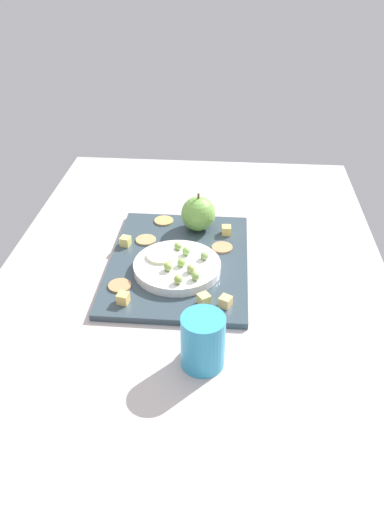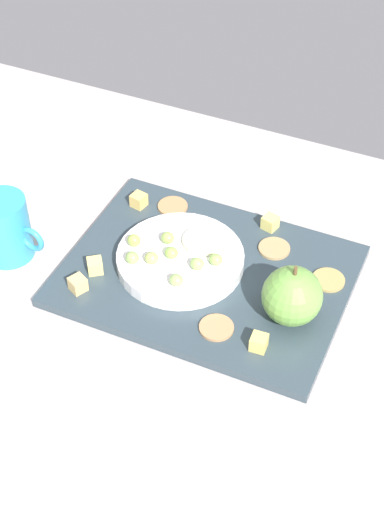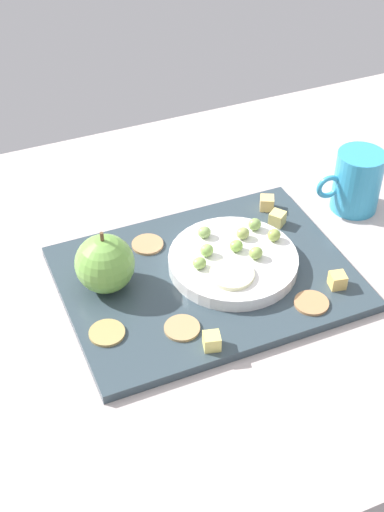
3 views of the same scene
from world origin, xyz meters
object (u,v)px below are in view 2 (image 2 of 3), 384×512
Objects in this scene: platter at (207,275)px; cup at (5,228)px; cracker_2 at (173,206)px; cheese_cube_2 at (259,342)px; cheese_cube_3 at (270,222)px; grape_7 at (171,253)px; grape_5 at (152,258)px; cracker_3 at (216,328)px; cheese_cube_1 at (139,200)px; grape_4 at (132,258)px; cheese_cube_4 at (95,266)px; apple_slice_0 at (205,241)px; cracker_0 at (274,248)px; grape_0 at (134,240)px; serving_dish at (180,259)px; grape_2 at (180,281)px; grape_3 at (216,259)px; cheese_cube_0 at (78,284)px; grape_1 at (197,264)px; apple_whole at (292,295)px; cracker_1 at (328,280)px; grape_6 at (168,238)px.

cup is at bearing -166.22° from platter.
cheese_cube_2 is at bearing -43.30° from cracker_2.
grape_7 is at bearing -125.89° from cheese_cube_3.
cracker_3 is at bearing -25.77° from grape_5.
grape_4 is (5.80, -13.17, 1.78)cm from cheese_cube_1.
cheese_cube_4 is 0.34× the size of apple_slice_0.
platter is at bearing -30.50° from cheese_cube_1.
cracker_0 is 2.39× the size of grape_0.
cup reaches higher than platter.
cheese_cube_2 is at bearing -14.91° from grape_4.
grape_2 is at bearing -66.00° from serving_dish.
serving_dish reaches higher than cracker_3.
cheese_cube_4 is 14.06cm from cup.
grape_0 reaches higher than cracker_2.
cheese_cube_2 is 23.03cm from cheese_cube_3.
cheese_cube_2 is 0.34× the size of apple_slice_0.
cheese_cube_1 is 0.45× the size of cracker_0.
grape_3 is (11.45, -10.37, 2.49)cm from cracker_2.
cheese_cube_3 is 20.56cm from grape_0.
cheese_cube_0 reaches higher than platter.
grape_1 is at bearing -113.80° from platter.
grape_5 is at bearing -127.52° from apple_slice_0.
cup reaches higher than cheese_cube_2.
cracker_3 is at bearing -18.07° from grape_4.
apple_whole reaches higher than apple_slice_0.
grape_2 is 1.00× the size of grape_4.
grape_7 reaches higher than cheese_cube_2.
grape_5 reaches higher than cheese_cube_1.
cracker_3 is at bearing -142.94° from apple_whole.
cracker_0 is at bearing 37.82° from grape_7.
cup is (-41.26, -3.87, -0.47)cm from apple_whole.
cup reaches higher than cheese_cube_4.
grape_2 is at bearing -88.27° from apple_slice_0.
cheese_cube_4 is 1.07× the size of grape_0.
apple_whole is 3.87× the size of cheese_cube_3.
serving_dish reaches higher than platter.
cracker_1 is (11.14, -7.07, -0.82)cm from cheese_cube_3.
cracker_1 is 2.39× the size of grape_6.
cracker_1 is 21.91cm from grape_7.
grape_6 reaches higher than grape_2.
grape_1 is (-0.74, -1.68, 3.48)cm from platter.
cheese_cube_4 is at bearing 171.80° from cracker_3.
grape_3 is at bearing 45.00° from grape_1.
platter is 4.34cm from serving_dish.
cheese_cube_1 is 1.07× the size of grape_7.
apple_slice_0 reaches higher than cheese_cube_2.
grape_1 is at bearing -135.00° from grape_3.
cheese_cube_2 is 1.07× the size of grape_2.
cracker_2 is 2.39× the size of grape_0.
grape_5 is (-18.29, 6.64, 1.72)cm from cheese_cube_2.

